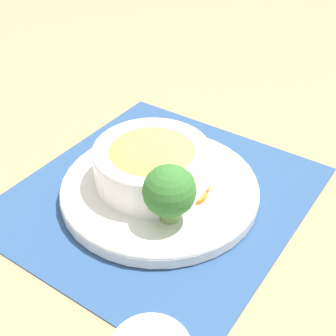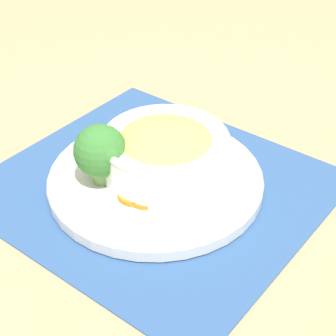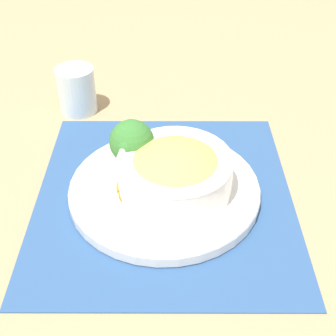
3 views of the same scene
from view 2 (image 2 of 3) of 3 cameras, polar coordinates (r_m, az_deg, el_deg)
The scene contains 9 objects.
ground_plane at distance 0.78m, azimuth -1.26°, elevation -1.99°, with size 4.00×4.00×0.00m, color tan.
placemat at distance 0.78m, azimuth -1.26°, elevation -1.88°, with size 0.48×0.45×0.00m.
plate at distance 0.77m, azimuth -1.27°, elevation -1.10°, with size 0.29×0.29×0.02m.
bowl at distance 0.75m, azimuth -0.27°, elevation 1.78°, with size 0.17×0.17×0.07m.
broccoli_floret at distance 0.73m, azimuth -6.86°, elevation 1.67°, with size 0.07×0.07×0.08m.
carrot_slice_near at distance 0.73m, azimuth -3.48°, elevation -2.53°, with size 0.05×0.05×0.01m.
carrot_slice_middle at distance 0.73m, azimuth -2.18°, elevation -2.89°, with size 0.05×0.05×0.01m.
carrot_slice_far at distance 0.72m, azimuth -0.73°, elevation -2.91°, with size 0.05×0.05×0.01m.
carrot_slice_extra at distance 0.73m, azimuth 0.63°, elevation -2.60°, with size 0.05×0.05×0.01m.
Camera 2 is at (-0.32, 0.52, 0.48)m, focal length 60.00 mm.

